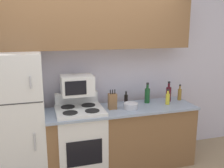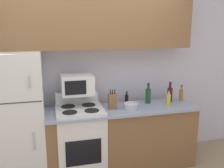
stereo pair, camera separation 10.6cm
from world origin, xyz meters
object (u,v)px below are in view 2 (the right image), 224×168
refrigerator (15,119)px  bottle_soy_sauce (127,99)px  bottle_wine_green (148,95)px  bowl (131,106)px  bottle_vinegar (181,95)px  microwave (77,85)px  bottle_cooking_spray (169,99)px  stove (81,140)px  bottle_wine_red (170,94)px  knife_block (112,101)px

refrigerator → bottle_soy_sauce: 1.53m
refrigerator → bottle_wine_green: size_ratio=5.63×
bowl → bottle_vinegar: bearing=12.5°
bottle_wine_green → bottle_vinegar: 0.53m
bowl → bottle_vinegar: 0.89m
microwave → bottle_soy_sauce: (0.71, 0.07, -0.26)m
refrigerator → bottle_vinegar: size_ratio=7.04×
bottle_cooking_spray → microwave: bearing=173.4°
stove → microwave: bearing=92.8°
refrigerator → stove: (0.81, -0.07, -0.36)m
bottle_wine_green → bottle_cooking_spray: 0.30m
microwave → bottle_wine_red: bearing=-0.3°
bottle_wine_green → bottle_soy_sauce: size_ratio=1.67×
knife_block → bottle_wine_red: bottle_wine_red is taller
bottle_cooking_spray → bottle_soy_sauce: 0.60m
bottle_wine_red → bottle_vinegar: bearing=1.4°
bottle_soy_sauce → bottle_cooking_spray: bearing=-20.8°
microwave → bottle_wine_green: microwave is taller
knife_block → bottle_vinegar: bearing=6.4°
bottle_wine_red → bottle_cooking_spray: size_ratio=1.36×
bottle_vinegar → bottle_cooking_spray: size_ratio=1.09×
bottle_vinegar → bottle_cooking_spray: bottle_vinegar is taller
stove → knife_block: size_ratio=4.01×
refrigerator → bottle_wine_green: bearing=1.7°
bottle_cooking_spray → bottle_soy_sauce: bottle_cooking_spray is taller
bottle_vinegar → bottle_soy_sauce: bearing=175.4°
microwave → bottle_vinegar: microwave is taller
bottle_vinegar → bottle_soy_sauce: 0.84m
bowl → microwave: bearing=164.3°
knife_block → bowl: (0.24, -0.07, -0.06)m
microwave → knife_block: microwave is taller
bottle_wine_red → bottle_cooking_spray: bearing=-122.8°
refrigerator → bottle_cooking_spray: bearing=-2.8°
knife_block → bowl: bearing=-16.0°
bowl → bottle_cooking_spray: (0.58, 0.05, 0.04)m
stove → bowl: bearing=-6.4°
refrigerator → bottle_wine_red: size_ratio=5.63×
microwave → knife_block: bearing=-15.5°
bottle_soy_sauce → bottle_wine_red: bearing=-6.3°
bottle_cooking_spray → bottle_soy_sauce: size_ratio=1.22×
bottle_wine_red → bottle_soy_sauce: bottle_wine_red is taller
bowl → bottle_wine_red: size_ratio=0.65×
refrigerator → bowl: refrigerator is taller
microwave → bowl: bearing=-15.7°
stove → bowl: stove is taller
knife_block → bottle_vinegar: 1.11m
bottle_wine_red → bottle_wine_green: 0.34m
microwave → bowl: (0.69, -0.19, -0.29)m
microwave → bottle_wine_red: (1.36, -0.01, -0.22)m
bottle_wine_green → bowl: bearing=-148.7°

